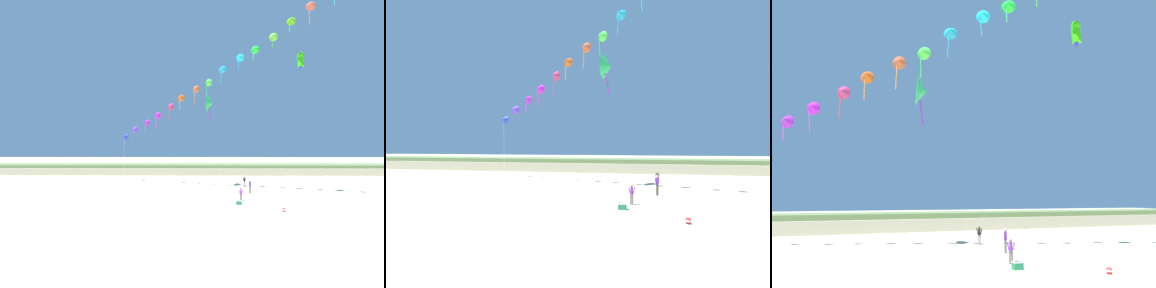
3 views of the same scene
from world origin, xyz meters
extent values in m
cube|color=beige|center=(0.00, 38.00, 0.74)|extent=(120.00, 8.62, 1.48)
cube|color=#6B844C|center=(0.00, 38.00, 1.70)|extent=(120.00, 7.33, 0.85)
cylinder|color=gray|center=(7.56, 19.68, 0.39)|extent=(0.12, 0.12, 0.79)
cylinder|color=gray|center=(7.66, 19.59, 0.39)|extent=(0.12, 0.12, 0.79)
cylinder|color=black|center=(7.61, 19.64, 1.07)|extent=(0.21, 0.21, 0.56)
cylinder|color=black|center=(7.48, 19.76, 1.11)|extent=(0.19, 0.18, 0.53)
cylinder|color=black|center=(7.75, 19.52, 1.11)|extent=(0.19, 0.18, 0.53)
sphere|color=brown|center=(7.61, 19.64, 1.46)|extent=(0.21, 0.21, 0.21)
cylinder|color=#726656|center=(7.38, 14.35, 0.44)|extent=(0.13, 0.13, 0.88)
cylinder|color=#726656|center=(7.28, 14.23, 0.44)|extent=(0.13, 0.13, 0.88)
cylinder|color=purple|center=(7.33, 14.29, 1.19)|extent=(0.23, 0.23, 0.62)
cylinder|color=purple|center=(7.46, 14.44, 1.24)|extent=(0.20, 0.21, 0.59)
cylinder|color=purple|center=(7.19, 14.14, 1.24)|extent=(0.20, 0.21, 0.59)
sphere|color=beige|center=(7.33, 14.29, 1.63)|extent=(0.24, 0.24, 0.24)
cylinder|color=#726656|center=(5.38, 9.65, 0.37)|extent=(0.11, 0.11, 0.75)
cylinder|color=#726656|center=(5.25, 9.69, 0.37)|extent=(0.11, 0.11, 0.75)
cylinder|color=purple|center=(5.31, 9.67, 1.01)|extent=(0.20, 0.20, 0.53)
cylinder|color=purple|center=(5.48, 9.62, 1.05)|extent=(0.19, 0.12, 0.50)
cylinder|color=purple|center=(5.15, 9.72, 1.05)|extent=(0.19, 0.12, 0.50)
sphere|color=#9E7051|center=(5.31, 9.67, 1.38)|extent=(0.20, 0.20, 0.20)
cone|color=#AA27D1|center=(-8.03, 22.83, 10.15)|extent=(1.37, 1.27, 1.21)
cylinder|color=#E539E4|center=(-8.16, 22.90, 9.23)|extent=(0.10, 0.24, 1.40)
cone|color=#C520E0|center=(-6.10, 21.95, 11.22)|extent=(1.32, 1.14, 1.15)
cylinder|color=#E539D4|center=(-6.24, 22.02, 10.08)|extent=(0.22, 0.29, 1.83)
cone|color=#C1316B|center=(-3.87, 20.93, 12.48)|extent=(1.30, 1.12, 1.12)
cylinder|color=#E53956|center=(-4.01, 21.00, 11.26)|extent=(0.15, 0.28, 1.98)
cone|color=#E45817|center=(-2.13, 19.82, 13.71)|extent=(1.34, 1.23, 1.22)
cylinder|color=gold|center=(-2.26, 19.89, 12.59)|extent=(0.08, 0.17, 1.79)
cone|color=#C8532E|center=(0.16, 18.52, 14.73)|extent=(1.29, 1.08, 1.11)
cylinder|color=orange|center=(0.03, 18.59, 13.48)|extent=(0.15, 0.17, 2.07)
cone|color=#4CE741|center=(1.95, 17.83, 15.54)|extent=(1.32, 1.23, 1.12)
cylinder|color=#39E557|center=(1.82, 17.90, 14.37)|extent=(0.18, 0.29, 1.90)
cone|color=#1EAFCA|center=(3.91, 16.78, 17.16)|extent=(1.36, 1.24, 1.20)
cylinder|color=#39A1E5|center=(3.78, 16.85, 15.98)|extent=(0.19, 0.19, 1.93)
cone|color=#1AD7EA|center=(6.17, 15.44, 18.35)|extent=(1.31, 1.16, 1.12)
cylinder|color=#39ACE5|center=(6.03, 15.51, 17.37)|extent=(0.22, 0.14, 1.52)
cone|color=#1FF134|center=(8.01, 14.56, 19.14)|extent=(1.33, 1.20, 1.14)
cylinder|color=#39E574|center=(7.88, 14.63, 18.30)|extent=(0.13, 0.22, 1.25)
cylinder|color=#32DB0D|center=(13.76, 13.70, 17.25)|extent=(1.02, 1.13, 1.63)
sphere|color=#32DB0D|center=(13.76, 13.70, 17.95)|extent=(0.77, 0.77, 0.77)
cone|color=#342DE5|center=(13.76, 13.70, 16.40)|extent=(0.85, 0.85, 0.59)
sphere|color=black|center=(13.76, 13.70, 18.17)|extent=(0.16, 0.16, 0.16)
cone|color=#29C25C|center=(2.39, 19.61, 12.80)|extent=(1.48, 2.69, 2.58)
cone|color=#A12DE5|center=(2.39, 19.61, 12.82)|extent=(0.87, 1.49, 1.42)
cylinder|color=#A12DE5|center=(2.39, 19.61, 11.14)|extent=(0.48, 0.22, 2.55)
cube|color=#23844C|center=(4.76, 7.88, 0.18)|extent=(0.56, 0.40, 0.36)
cube|color=silver|center=(4.76, 7.88, 0.39)|extent=(0.58, 0.41, 0.06)
cylinder|color=black|center=(4.76, 7.88, 0.45)|extent=(0.45, 0.03, 0.03)
sphere|color=red|center=(8.53, 4.96, 0.18)|extent=(0.36, 0.36, 0.36)
cylinder|color=white|center=(8.53, 4.96, 0.18)|extent=(0.36, 0.36, 0.09)
camera|label=1|loc=(0.14, -19.49, 6.25)|focal=24.00mm
camera|label=2|loc=(6.05, -12.40, 4.30)|focal=28.00mm
camera|label=3|loc=(-6.42, -12.46, 3.89)|focal=38.00mm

